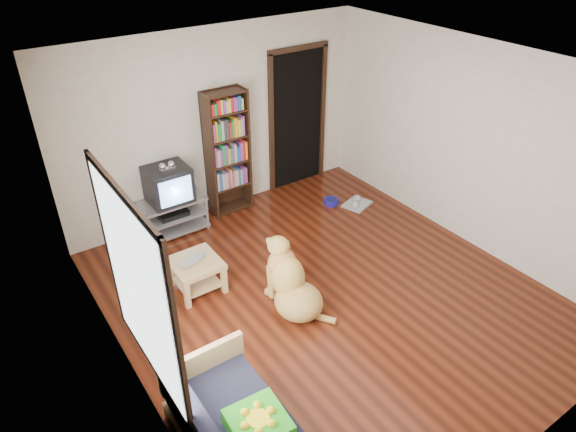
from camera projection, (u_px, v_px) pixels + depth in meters
ground at (326, 294)px, 5.99m from camera, size 5.00×5.00×0.00m
ceiling at (338, 73)px, 4.61m from camera, size 5.00×5.00×0.00m
wall_back at (217, 123)px, 7.04m from camera, size 4.50×0.00×4.50m
wall_front at (558, 346)px, 3.56m from camera, size 4.50×0.00×4.50m
wall_left at (118, 276)px, 4.21m from camera, size 0.00×5.00×5.00m
wall_right at (472, 147)px, 6.39m from camera, size 0.00×5.00×5.00m
green_cushion at (258, 424)px, 3.95m from camera, size 0.46×0.46×0.14m
laptop at (196, 262)px, 5.84m from camera, size 0.40×0.32×0.03m
dog_bowl at (331, 202)px, 7.73m from camera, size 0.22×0.22×0.08m
grey_rag at (357, 204)px, 7.71m from camera, size 0.48×0.42×0.03m
window at (138, 289)px, 3.76m from camera, size 0.03×1.46×1.70m
doorway at (297, 116)px, 7.78m from camera, size 1.03×0.05×2.19m
tv_stand at (172, 215)px, 6.98m from camera, size 0.90×0.45×0.50m
crt_tv at (167, 183)px, 6.74m from camera, size 0.55×0.52×0.58m
bookshelf at (227, 146)px, 7.12m from camera, size 0.60×0.30×1.80m
coffee_table at (196, 270)px, 5.93m from camera, size 0.55×0.55×0.40m
dog at (291, 284)px, 5.67m from camera, size 0.54×1.01×0.84m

